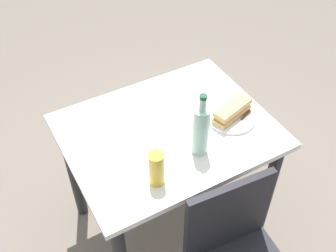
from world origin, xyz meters
name	(u,v)px	position (x,y,z in m)	size (l,w,h in m)	color
ground_plane	(168,221)	(0.00, 0.00, 0.00)	(8.00, 8.00, 0.00)	#6B6056
dining_table	(168,150)	(0.00, 0.00, 0.61)	(0.93, 0.74, 0.76)	silver
plate_near	(231,117)	(-0.29, 0.08, 0.76)	(0.23, 0.23, 0.01)	white
baguette_sandwich_near	(232,111)	(-0.29, 0.08, 0.81)	(0.21, 0.12, 0.07)	tan
knife_near	(241,120)	(-0.32, 0.13, 0.77)	(0.17, 0.08, 0.01)	silver
water_bottle	(201,130)	(-0.05, 0.18, 0.88)	(0.07, 0.07, 0.31)	#99C6B7
beer_glass	(156,169)	(0.19, 0.24, 0.84)	(0.06, 0.06, 0.16)	gold
paper_napkin	(73,123)	(0.36, -0.24, 0.76)	(0.14, 0.14, 0.00)	white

